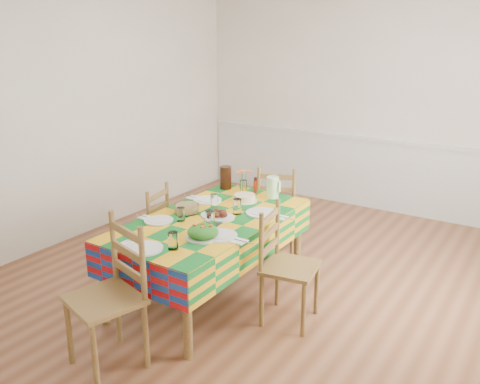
% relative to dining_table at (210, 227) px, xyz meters
% --- Properties ---
extents(room, '(4.58, 5.08, 2.78)m').
position_rel_dining_table_xyz_m(room, '(0.20, 0.50, 0.72)').
color(room, brown).
rests_on(room, ground).
extents(wainscot, '(4.41, 0.06, 0.92)m').
position_rel_dining_table_xyz_m(wainscot, '(0.20, 2.98, -0.14)').
color(wainscot, silver).
rests_on(wainscot, room).
extents(dining_table, '(0.98, 1.81, 0.71)m').
position_rel_dining_table_xyz_m(dining_table, '(0.00, 0.00, 0.00)').
color(dining_table, brown).
rests_on(dining_table, room).
extents(setting_near_head, '(0.43, 0.29, 0.13)m').
position_rel_dining_table_xyz_m(setting_near_head, '(0.04, -0.73, 0.11)').
color(setting_near_head, white).
rests_on(setting_near_head, dining_table).
extents(setting_left_near, '(0.43, 0.26, 0.11)m').
position_rel_dining_table_xyz_m(setting_left_near, '(-0.26, -0.25, 0.10)').
color(setting_left_near, white).
rests_on(setting_left_near, dining_table).
extents(setting_left_far, '(0.47, 0.28, 0.12)m').
position_rel_dining_table_xyz_m(setting_left_far, '(-0.23, 0.31, 0.10)').
color(setting_left_far, white).
rests_on(setting_left_far, dining_table).
extents(setting_right_near, '(0.52, 0.30, 0.13)m').
position_rel_dining_table_xyz_m(setting_right_near, '(0.24, -0.24, 0.11)').
color(setting_right_near, white).
rests_on(setting_right_near, dining_table).
extents(setting_right_far, '(0.52, 0.30, 0.13)m').
position_rel_dining_table_xyz_m(setting_right_far, '(0.25, 0.28, 0.11)').
color(setting_right_far, white).
rests_on(setting_right_far, dining_table).
extents(meat_platter, '(0.31, 0.22, 0.06)m').
position_rel_dining_table_xyz_m(meat_platter, '(0.04, 0.05, 0.10)').
color(meat_platter, white).
rests_on(meat_platter, dining_table).
extents(salad_platter, '(0.26, 0.26, 0.11)m').
position_rel_dining_table_xyz_m(salad_platter, '(0.21, -0.37, 0.12)').
color(salad_platter, white).
rests_on(salad_platter, dining_table).
extents(pasta_bowl, '(0.21, 0.21, 0.07)m').
position_rel_dining_table_xyz_m(pasta_bowl, '(-0.24, -0.00, 0.11)').
color(pasta_bowl, white).
rests_on(pasta_bowl, dining_table).
extents(cake, '(0.23, 0.23, 0.06)m').
position_rel_dining_table_xyz_m(cake, '(0.00, 0.53, 0.11)').
color(cake, white).
rests_on(cake, dining_table).
extents(serving_utensils, '(0.12, 0.27, 0.01)m').
position_rel_dining_table_xyz_m(serving_utensils, '(0.13, -0.12, 0.08)').
color(serving_utensils, black).
rests_on(serving_utensils, dining_table).
extents(flower_vase, '(0.14, 0.12, 0.23)m').
position_rel_dining_table_xyz_m(flower_vase, '(-0.15, 0.75, 0.17)').
color(flower_vase, white).
rests_on(flower_vase, dining_table).
extents(hot_sauce, '(0.04, 0.04, 0.16)m').
position_rel_dining_table_xyz_m(hot_sauce, '(-0.04, 0.80, 0.15)').
color(hot_sauce, red).
rests_on(hot_sauce, dining_table).
extents(green_pitcher, '(0.12, 0.12, 0.20)m').
position_rel_dining_table_xyz_m(green_pitcher, '(0.16, 0.76, 0.18)').
color(green_pitcher, '#BEF2AB').
rests_on(green_pitcher, dining_table).
extents(tea_pitcher, '(0.11, 0.11, 0.23)m').
position_rel_dining_table_xyz_m(tea_pitcher, '(-0.36, 0.76, 0.19)').
color(tea_pitcher, black).
rests_on(tea_pitcher, dining_table).
extents(name_card, '(0.07, 0.02, 0.02)m').
position_rel_dining_table_xyz_m(name_card, '(-0.01, -0.87, 0.09)').
color(name_card, white).
rests_on(name_card, dining_table).
extents(chair_near, '(0.55, 0.54, 1.02)m').
position_rel_dining_table_xyz_m(chair_near, '(0.01, -1.14, -0.12)').
color(chair_near, brown).
rests_on(chair_near, room).
extents(chair_far, '(0.51, 0.50, 0.92)m').
position_rel_dining_table_xyz_m(chair_far, '(0.01, 1.14, -0.18)').
color(chair_far, brown).
rests_on(chair_far, room).
extents(chair_left, '(0.43, 0.45, 0.87)m').
position_rel_dining_table_xyz_m(chair_left, '(-0.72, 0.01, -0.20)').
color(chair_left, brown).
rests_on(chair_left, room).
extents(chair_right, '(0.45, 0.47, 0.93)m').
position_rel_dining_table_xyz_m(chair_right, '(0.72, -0.01, -0.17)').
color(chair_right, brown).
rests_on(chair_right, room).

